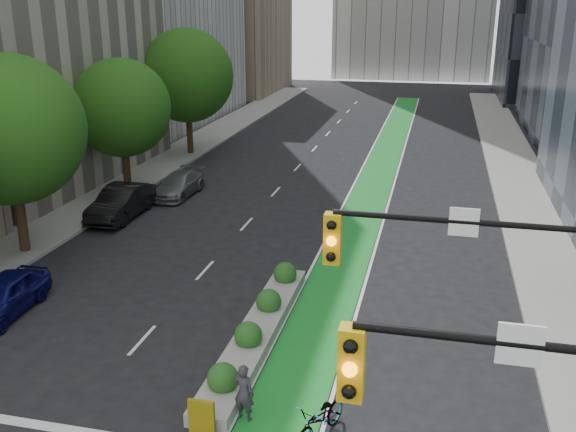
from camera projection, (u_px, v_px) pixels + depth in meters
The scene contains 13 objects.
sidewalk_left at pixel (138, 177), 40.86m from camera, with size 3.60×90.00×0.15m, color gray.
sidewalk_right at pixel (528, 202), 35.73m from camera, with size 3.60×90.00×0.15m, color gray.
bike_lane_paint at pixel (379, 172), 42.28m from camera, with size 2.20×70.00×0.01m, color #178328.
tree_mid at pixel (9, 130), 26.95m from camera, with size 6.40×6.40×8.78m.
tree_midfar at pixel (122, 108), 36.37m from camera, with size 5.60×5.60×7.76m.
tree_far at pixel (187, 76), 45.36m from camera, with size 6.60×6.60×9.00m.
signal_right at pixel (536, 326), 12.27m from camera, with size 5.82×0.51×7.20m.
median_planter at pixel (257, 328), 21.37m from camera, with size 1.20×10.26×1.10m.
bicycle at pixel (321, 420), 16.38m from camera, with size 0.75×2.15×1.13m, color gray.
cyclist at pixel (244, 392), 17.07m from camera, with size 0.60×0.40×1.65m, color #322D36.
parked_car_left_near at pixel (3, 296), 22.92m from camera, with size 1.70×4.22×1.44m, color #0C0C49.
parked_car_left_mid at pixel (121, 202), 33.17m from camera, with size 1.76×5.03×1.66m, color black.
parked_car_left_far at pixel (179, 185), 37.00m from camera, with size 1.85×4.55×1.32m, color #5B5E60.
Camera 1 is at (6.57, -11.29, 10.72)m, focal length 40.00 mm.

